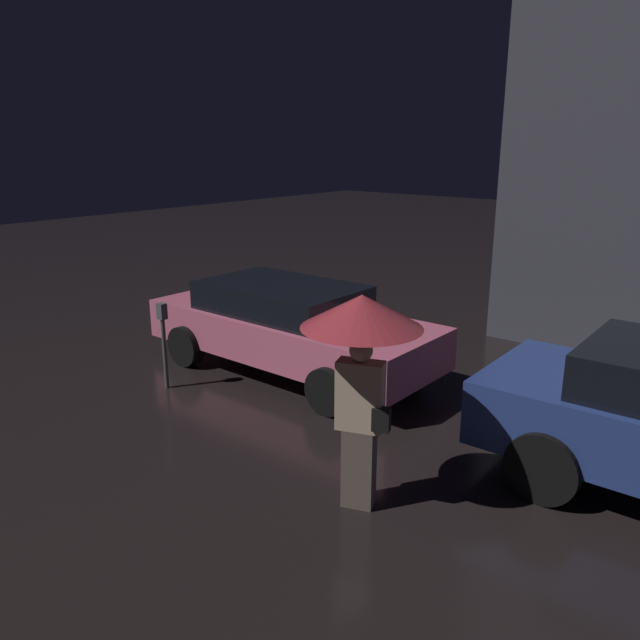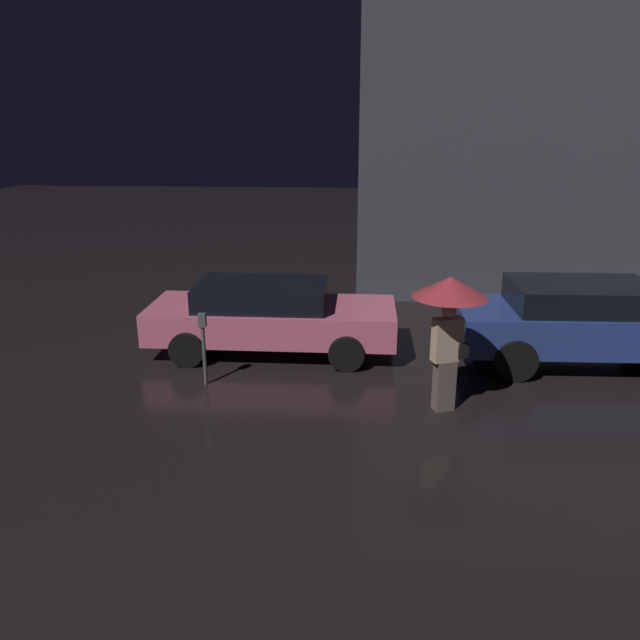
% 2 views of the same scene
% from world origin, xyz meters
% --- Properties ---
extents(parked_car_pink, '(4.52, 1.93, 1.31)m').
position_xyz_m(parked_car_pink, '(-9.54, 1.51, 0.71)').
color(parked_car_pink, '#DB6684').
rests_on(parked_car_pink, ground).
extents(pedestrian_with_umbrella, '(1.09, 1.09, 2.06)m').
position_xyz_m(pedestrian_with_umbrella, '(-6.59, -0.77, 1.65)').
color(pedestrian_with_umbrella, '#66564C').
rests_on(pedestrian_with_umbrella, ground).
extents(parking_meter, '(0.12, 0.10, 1.22)m').
position_xyz_m(parking_meter, '(-10.38, -0.11, 0.76)').
color(parking_meter, '#4C5154').
rests_on(parking_meter, ground).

